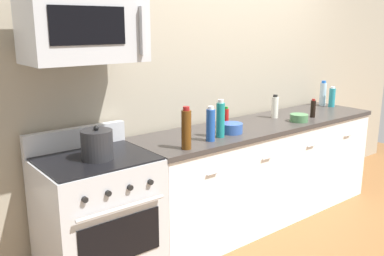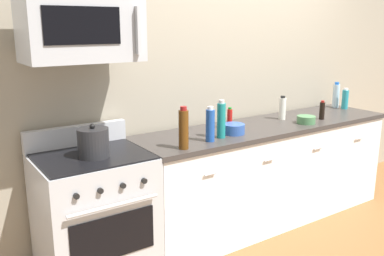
{
  "view_description": "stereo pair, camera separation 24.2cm",
  "coord_description": "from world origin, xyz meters",
  "px_view_note": "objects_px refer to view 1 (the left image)",
  "views": [
    {
      "loc": [
        -2.82,
        -2.52,
        1.79
      ],
      "look_at": [
        -0.87,
        -0.05,
        1.01
      ],
      "focal_mm": 39.34,
      "sensor_mm": 36.0,
      "label": 1
    },
    {
      "loc": [
        -2.62,
        -2.66,
        1.79
      ],
      "look_at": [
        -0.87,
        -0.05,
        1.01
      ],
      "focal_mm": 39.34,
      "sensor_mm": 36.0,
      "label": 2
    }
  ],
  "objects_px": {
    "bottle_hot_sauce_red": "(226,118)",
    "stockpot": "(97,145)",
    "bottle_dish_soap": "(332,97)",
    "bottle_sparkling_teal": "(220,119)",
    "microwave": "(84,31)",
    "bottle_soda_blue": "(211,125)",
    "bottle_soy_sauce_dark": "(313,109)",
    "bowl_blue_mixing": "(232,128)",
    "bottle_wine_amber": "(186,129)",
    "range_oven": "(98,219)",
    "bowl_green_glaze": "(299,118)",
    "bottle_water_clear": "(323,94)",
    "bottle_vinegar_white": "(275,107)"
  },
  "relations": [
    {
      "from": "bottle_hot_sauce_red",
      "to": "stockpot",
      "type": "xyz_separation_m",
      "value": [
        -1.26,
        -0.12,
        0.01
      ]
    },
    {
      "from": "stockpot",
      "to": "bottle_dish_soap",
      "type": "bearing_deg",
      "value": 2.34
    },
    {
      "from": "bottle_sparkling_teal",
      "to": "bottle_hot_sauce_red",
      "type": "xyz_separation_m",
      "value": [
        0.25,
        0.2,
        -0.06
      ]
    },
    {
      "from": "microwave",
      "to": "bottle_soda_blue",
      "type": "xyz_separation_m",
      "value": [
        0.88,
        -0.22,
        -0.7
      ]
    },
    {
      "from": "microwave",
      "to": "bottle_soy_sauce_dark",
      "type": "distance_m",
      "value": 2.34
    },
    {
      "from": "bowl_blue_mixing",
      "to": "bottle_wine_amber",
      "type": "bearing_deg",
      "value": -167.01
    },
    {
      "from": "microwave",
      "to": "bottle_dish_soap",
      "type": "relative_size",
      "value": 3.38
    },
    {
      "from": "range_oven",
      "to": "bottle_hot_sauce_red",
      "type": "xyz_separation_m",
      "value": [
        1.26,
        0.07,
        0.54
      ]
    },
    {
      "from": "bowl_green_glaze",
      "to": "stockpot",
      "type": "xyz_separation_m",
      "value": [
        -1.96,
        0.12,
        0.06
      ]
    },
    {
      "from": "bottle_soy_sauce_dark",
      "to": "bottle_soda_blue",
      "type": "height_order",
      "value": "bottle_soda_blue"
    },
    {
      "from": "bowl_blue_mixing",
      "to": "bottle_water_clear",
      "type": "bearing_deg",
      "value": 9.4
    },
    {
      "from": "range_oven",
      "to": "bottle_soy_sauce_dark",
      "type": "distance_m",
      "value": 2.28
    },
    {
      "from": "range_oven",
      "to": "bottle_hot_sauce_red",
      "type": "relative_size",
      "value": 5.81
    },
    {
      "from": "microwave",
      "to": "bottle_sparkling_teal",
      "type": "distance_m",
      "value": 1.24
    },
    {
      "from": "microwave",
      "to": "bottle_wine_amber",
      "type": "distance_m",
      "value": 0.95
    },
    {
      "from": "bottle_vinegar_white",
      "to": "stockpot",
      "type": "distance_m",
      "value": 1.91
    },
    {
      "from": "range_oven",
      "to": "bottle_soy_sauce_dark",
      "type": "xyz_separation_m",
      "value": [
        2.21,
        -0.14,
        0.54
      ]
    },
    {
      "from": "range_oven",
      "to": "bottle_dish_soap",
      "type": "xyz_separation_m",
      "value": [
        2.82,
        0.06,
        0.56
      ]
    },
    {
      "from": "bowl_blue_mixing",
      "to": "bowl_green_glaze",
      "type": "bearing_deg",
      "value": -5.51
    },
    {
      "from": "range_oven",
      "to": "bowl_blue_mixing",
      "type": "height_order",
      "value": "range_oven"
    },
    {
      "from": "range_oven",
      "to": "bottle_sparkling_teal",
      "type": "bearing_deg",
      "value": -7.44
    },
    {
      "from": "bottle_hot_sauce_red",
      "to": "bowl_green_glaze",
      "type": "height_order",
      "value": "bottle_hot_sauce_red"
    },
    {
      "from": "bottle_dish_soap",
      "to": "bottle_soda_blue",
      "type": "xyz_separation_m",
      "value": [
        -1.94,
        -0.23,
        0.02
      ]
    },
    {
      "from": "bottle_water_clear",
      "to": "stockpot",
      "type": "xyz_separation_m",
      "value": [
        -2.81,
        -0.23,
        -0.03
      ]
    },
    {
      "from": "bottle_soda_blue",
      "to": "bottle_water_clear",
      "type": "bearing_deg",
      "value": 10.16
    },
    {
      "from": "bottle_soy_sauce_dark",
      "to": "bowl_green_glaze",
      "type": "height_order",
      "value": "bottle_soy_sauce_dark"
    },
    {
      "from": "bottle_vinegar_white",
      "to": "bottle_soy_sauce_dark",
      "type": "distance_m",
      "value": 0.37
    },
    {
      "from": "range_oven",
      "to": "bottle_wine_amber",
      "type": "bearing_deg",
      "value": -20.52
    },
    {
      "from": "bottle_hot_sauce_red",
      "to": "bottle_soda_blue",
      "type": "relative_size",
      "value": 0.68
    },
    {
      "from": "microwave",
      "to": "stockpot",
      "type": "xyz_separation_m",
      "value": [
        -0.0,
        -0.1,
        -0.73
      ]
    },
    {
      "from": "microwave",
      "to": "bowl_green_glaze",
      "type": "bearing_deg",
      "value": -6.28
    },
    {
      "from": "bowl_green_glaze",
      "to": "stockpot",
      "type": "height_order",
      "value": "stockpot"
    },
    {
      "from": "range_oven",
      "to": "bottle_soy_sauce_dark",
      "type": "height_order",
      "value": "bottle_soy_sauce_dark"
    },
    {
      "from": "stockpot",
      "to": "microwave",
      "type": "bearing_deg",
      "value": 89.87
    },
    {
      "from": "bottle_vinegar_white",
      "to": "stockpot",
      "type": "relative_size",
      "value": 0.97
    },
    {
      "from": "bottle_dish_soap",
      "to": "bottle_hot_sauce_red",
      "type": "bearing_deg",
      "value": 179.88
    },
    {
      "from": "bottle_soda_blue",
      "to": "bottle_vinegar_white",
      "type": "bearing_deg",
      "value": 13.44
    },
    {
      "from": "bottle_dish_soap",
      "to": "bowl_blue_mixing",
      "type": "height_order",
      "value": "bottle_dish_soap"
    },
    {
      "from": "bottle_vinegar_white",
      "to": "bottle_sparkling_teal",
      "type": "height_order",
      "value": "bottle_sparkling_teal"
    },
    {
      "from": "bottle_wine_amber",
      "to": "bowl_blue_mixing",
      "type": "xyz_separation_m",
      "value": [
        0.57,
        0.13,
        -0.1
      ]
    },
    {
      "from": "bottle_dish_soap",
      "to": "bottle_sparkling_teal",
      "type": "bearing_deg",
      "value": -173.83
    },
    {
      "from": "microwave",
      "to": "bottle_hot_sauce_red",
      "type": "distance_m",
      "value": 1.47
    },
    {
      "from": "bottle_soda_blue",
      "to": "bowl_green_glaze",
      "type": "xyz_separation_m",
      "value": [
        1.08,
        -0.0,
        -0.09
      ]
    },
    {
      "from": "range_oven",
      "to": "bottle_vinegar_white",
      "type": "height_order",
      "value": "bottle_vinegar_white"
    },
    {
      "from": "bottle_vinegar_white",
      "to": "bowl_blue_mixing",
      "type": "height_order",
      "value": "bottle_vinegar_white"
    },
    {
      "from": "bottle_sparkling_teal",
      "to": "bottle_vinegar_white",
      "type": "bearing_deg",
      "value": 13.11
    },
    {
      "from": "bottle_soy_sauce_dark",
      "to": "stockpot",
      "type": "xyz_separation_m",
      "value": [
        -2.21,
        0.08,
        0.02
      ]
    },
    {
      "from": "bottle_wine_amber",
      "to": "bottle_hot_sauce_red",
      "type": "xyz_separation_m",
      "value": [
        0.66,
        0.29,
        -0.06
      ]
    },
    {
      "from": "range_oven",
      "to": "microwave",
      "type": "relative_size",
      "value": 1.44
    },
    {
      "from": "stockpot",
      "to": "bottle_wine_amber",
      "type": "bearing_deg",
      "value": -15.99
    }
  ]
}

